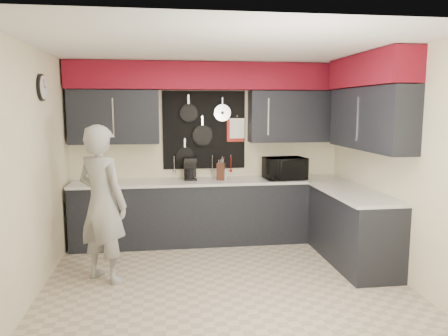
{
  "coord_description": "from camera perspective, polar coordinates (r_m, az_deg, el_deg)",
  "views": [
    {
      "loc": [
        -0.66,
        -4.73,
        1.97
      ],
      "look_at": [
        0.07,
        0.5,
        1.22
      ],
      "focal_mm": 35.0,
      "sensor_mm": 36.0,
      "label": 1
    }
  ],
  "objects": [
    {
      "name": "utensil_crock",
      "position": [
        6.34,
        -0.2,
        -0.82
      ],
      "size": [
        0.12,
        0.12,
        0.15
      ],
      "primitive_type": "cylinder",
      "color": "white",
      "rests_on": "base_cabinets"
    },
    {
      "name": "right_wall_assembly",
      "position": [
        5.6,
        18.86,
        7.32
      ],
      "size": [
        0.36,
        3.5,
        2.6
      ],
      "color": "#F1E6BA",
      "rests_on": "ground"
    },
    {
      "name": "knife_block",
      "position": [
        6.29,
        -0.4,
        -0.47
      ],
      "size": [
        0.14,
        0.14,
        0.24
      ],
      "primitive_type": "cube",
      "rotation": [
        0.0,
        0.0,
        -0.31
      ],
      "color": "#3B1E12",
      "rests_on": "base_cabinets"
    },
    {
      "name": "coffee_maker",
      "position": [
        6.32,
        -4.44,
        -0.03
      ],
      "size": [
        0.18,
        0.22,
        0.32
      ],
      "rotation": [
        0.0,
        0.0,
        0.0
      ],
      "color": "black",
      "rests_on": "base_cabinets"
    },
    {
      "name": "left_wall_assembly",
      "position": [
        4.97,
        -23.47,
        0.02
      ],
      "size": [
        0.05,
        3.5,
        2.6
      ],
      "color": "#F1E6BA",
      "rests_on": "ground"
    },
    {
      "name": "person",
      "position": [
        5.09,
        -15.62,
        -4.54
      ],
      "size": [
        0.78,
        0.73,
        1.78
      ],
      "primitive_type": "imported",
      "rotation": [
        0.0,
        0.0,
        2.51
      ],
      "color": "#9D9D9B",
      "rests_on": "ground"
    },
    {
      "name": "base_cabinets",
      "position": [
        6.16,
        3.03,
        -6.19
      ],
      "size": [
        3.95,
        2.2,
        0.92
      ],
      "color": "black",
      "rests_on": "ground"
    },
    {
      "name": "back_wall_assembly",
      "position": [
        6.37,
        -1.98,
        8.37
      ],
      "size": [
        4.0,
        0.36,
        2.6
      ],
      "color": "#F1E6BA",
      "rests_on": "ground"
    },
    {
      "name": "ground",
      "position": [
        5.17,
        -0.05,
        -14.37
      ],
      "size": [
        4.0,
        4.0,
        0.0
      ],
      "primitive_type": "plane",
      "color": "#C2AF96",
      "rests_on": "ground"
    },
    {
      "name": "microwave",
      "position": [
        6.41,
        7.93,
        -0.05
      ],
      "size": [
        0.61,
        0.44,
        0.32
      ],
      "primitive_type": "imported",
      "rotation": [
        0.0,
        0.0,
        0.09
      ],
      "color": "black",
      "rests_on": "base_cabinets"
    }
  ]
}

